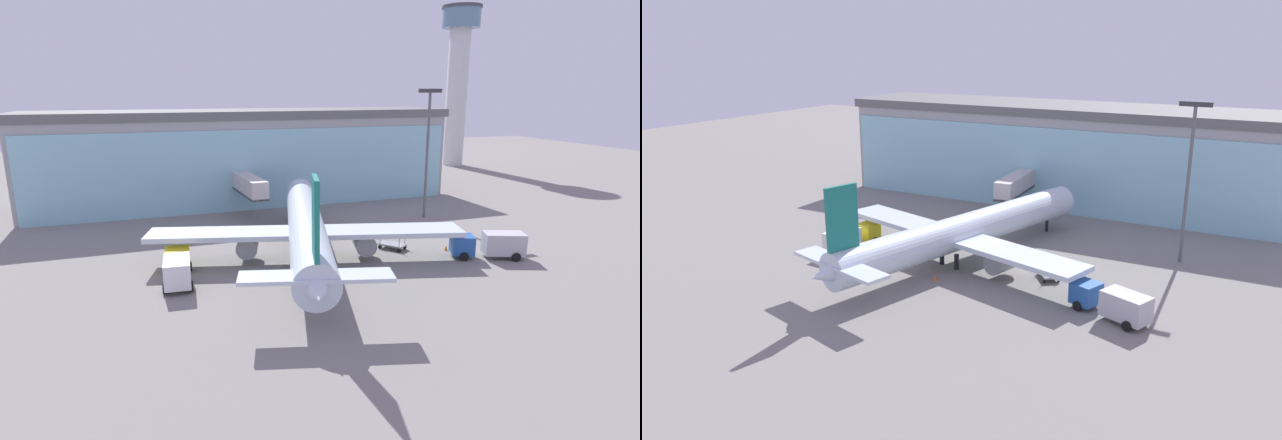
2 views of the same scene
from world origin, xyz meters
The scene contains 11 objects.
ground centered at (0.00, 0.00, 0.00)m, with size 240.00×240.00×0.00m, color gray.
terminal_building centered at (0.00, 34.48, 6.96)m, with size 63.58×16.12×13.92m.
jet_bridge centered at (-1.81, 24.47, 4.36)m, with size 3.59×13.90×5.73m.
control_tower centered at (52.43, 58.90, 20.83)m, with size 8.60×8.60×34.72m.
apron_light_mast centered at (20.98, 16.12, 10.19)m, with size 3.20×0.40×16.96m.
airplane centered at (0.86, 4.48, 3.34)m, with size 31.15×37.90×10.94m.
catering_truck centered at (-11.95, 1.51, 1.47)m, with size 2.80×7.40×2.65m.
fuel_truck centered at (18.84, -1.17, 1.47)m, with size 7.61×4.54×2.65m.
baggage_cart centered at (10.64, 4.58, 0.50)m, with size 2.99×3.19×1.50m.
safety_cone_nose centered at (1.10, -1.41, 0.28)m, with size 0.36×0.36×0.55m, color orange.
safety_cone_wingtip centered at (15.90, 2.29, 0.28)m, with size 0.36×0.36×0.55m, color orange.
Camera 1 is at (-12.77, -42.24, 16.58)m, focal length 28.00 mm.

